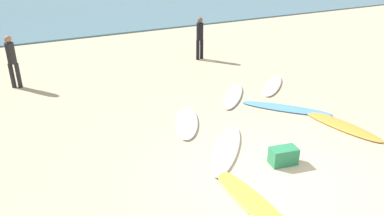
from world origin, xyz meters
name	(u,v)px	position (x,y,z in m)	size (l,w,h in m)	color
ground_plane	(278,181)	(0.00, 0.00, 0.00)	(120.00, 120.00, 0.00)	#C6B28E
surfboard_0	(187,122)	(-0.43, 3.20, 0.04)	(0.60, 1.97, 0.09)	white
surfboard_1	(254,203)	(-0.89, -0.38, 0.04)	(0.51, 2.56, 0.08)	yellow
surfboard_2	(273,85)	(3.44, 4.34, 0.04)	(0.49, 2.14, 0.08)	silver
surfboard_3	(233,96)	(1.72, 4.18, 0.04)	(0.49, 2.17, 0.09)	white
surfboard_4	(286,108)	(2.55, 2.69, 0.03)	(0.50, 2.59, 0.07)	#5496D6
surfboard_5	(226,149)	(-0.26, 1.52, 0.04)	(0.56, 2.41, 0.08)	silver
surfboard_6	(340,124)	(3.10, 1.18, 0.03)	(0.57, 2.39, 0.07)	gold
beachgoer_mid	(12,59)	(-4.15, 8.32, 0.98)	(0.37, 0.37, 1.75)	black
beachgoer_far	(200,36)	(2.83, 8.30, 0.96)	(0.34, 0.32, 1.72)	black
beach_cooler	(283,156)	(0.53, 0.47, 0.19)	(0.59, 0.33, 0.39)	#287F51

